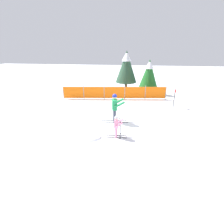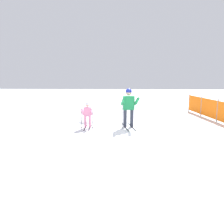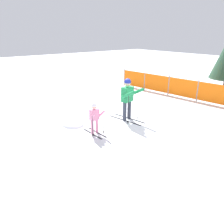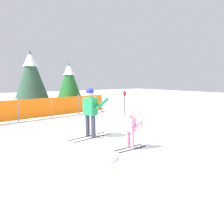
# 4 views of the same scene
# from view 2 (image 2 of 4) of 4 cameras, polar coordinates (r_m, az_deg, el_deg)

# --- Properties ---
(ground_plane) EXTENTS (60.00, 60.00, 0.00)m
(ground_plane) POSITION_cam_2_polar(r_m,az_deg,el_deg) (9.98, 4.50, -4.16)
(ground_plane) COLOR white
(skier_adult) EXTENTS (1.72, 0.84, 1.78)m
(skier_adult) POSITION_cam_2_polar(r_m,az_deg,el_deg) (9.94, 4.39, 2.06)
(skier_adult) COLOR black
(skier_adult) RESTS_ON ground_plane
(skier_child) EXTENTS (1.11, 0.56, 1.18)m
(skier_child) POSITION_cam_2_polar(r_m,az_deg,el_deg) (9.85, -6.45, -0.27)
(skier_child) COLOR black
(skier_child) RESTS_ON ground_plane
(snow_mound) EXTENTS (1.03, 0.88, 0.41)m
(snow_mound) POSITION_cam_2_polar(r_m,az_deg,el_deg) (11.24, -6.51, -2.66)
(snow_mound) COLOR white
(snow_mound) RESTS_ON ground_plane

